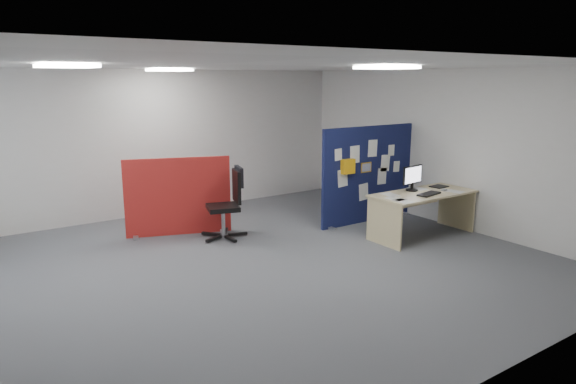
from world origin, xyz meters
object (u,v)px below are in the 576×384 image
monitor_main (413,177)px  main_desk (421,202)px  navy_divider (368,174)px  red_divider (178,197)px  office_chair (230,199)px

monitor_main → main_desk: bearing=-82.4°
navy_divider → main_desk: 1.18m
monitor_main → red_divider: size_ratio=0.29×
main_desk → navy_divider: bearing=95.8°
navy_divider → red_divider: navy_divider is taller
main_desk → office_chair: office_chair is taller
monitor_main → office_chair: 3.00m
navy_divider → office_chair: (-2.50, 0.53, -0.21)m
main_desk → monitor_main: monitor_main is taller
monitor_main → navy_divider: bearing=86.7°
navy_divider → main_desk: (0.12, -1.14, -0.30)m
red_divider → monitor_main: bearing=-14.5°
navy_divider → main_desk: bearing=-84.2°
office_chair → red_divider: bearing=151.6°
red_divider → office_chair: bearing=-26.0°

